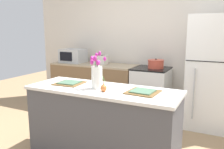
# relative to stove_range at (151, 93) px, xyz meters

# --- Properties ---
(back_wall) EXTENTS (5.20, 0.08, 2.70)m
(back_wall) POSITION_rel_stove_range_xyz_m (-0.10, 0.40, 0.90)
(back_wall) COLOR silver
(back_wall) RESTS_ON ground_plane
(kitchen_island) EXTENTS (1.80, 0.66, 0.88)m
(kitchen_island) POSITION_rel_stove_range_xyz_m (-0.10, -1.60, -0.01)
(kitchen_island) COLOR #4C4C51
(kitchen_island) RESTS_ON ground_plane
(back_counter) EXTENTS (1.68, 0.60, 0.89)m
(back_counter) POSITION_rel_stove_range_xyz_m (-1.16, 0.00, 0.00)
(back_counter) COLOR brown
(back_counter) RESTS_ON ground_plane
(stove_range) EXTENTS (0.60, 0.61, 0.89)m
(stove_range) POSITION_rel_stove_range_xyz_m (0.00, 0.00, 0.00)
(stove_range) COLOR silver
(stove_range) RESTS_ON ground_plane
(refrigerator) EXTENTS (0.68, 0.67, 1.77)m
(refrigerator) POSITION_rel_stove_range_xyz_m (0.95, 0.00, 0.44)
(refrigerator) COLOR white
(refrigerator) RESTS_ON ground_plane
(flower_vase) EXTENTS (0.18, 0.14, 0.42)m
(flower_vase) POSITION_rel_stove_range_xyz_m (-0.16, -1.63, 0.60)
(flower_vase) COLOR silver
(flower_vase) RESTS_ON kitchen_island
(pear_figurine) EXTENTS (0.07, 0.07, 0.11)m
(pear_figurine) POSITION_rel_stove_range_xyz_m (-0.01, -1.73, 0.48)
(pear_figurine) COLOR #C66B33
(pear_figurine) RESTS_ON kitchen_island
(plate_setting_left) EXTENTS (0.35, 0.35, 0.02)m
(plate_setting_left) POSITION_rel_stove_range_xyz_m (-0.58, -1.57, 0.44)
(plate_setting_left) COLOR brown
(plate_setting_left) RESTS_ON kitchen_island
(plate_setting_right) EXTENTS (0.35, 0.35, 0.02)m
(plate_setting_right) POSITION_rel_stove_range_xyz_m (0.38, -1.57, 0.44)
(plate_setting_right) COLOR brown
(plate_setting_right) RESTS_ON kitchen_island
(toaster) EXTENTS (0.28, 0.18, 0.17)m
(toaster) POSITION_rel_stove_range_xyz_m (-1.03, 0.02, 0.53)
(toaster) COLOR silver
(toaster) RESTS_ON back_counter
(cooking_pot) EXTENTS (0.28, 0.28, 0.17)m
(cooking_pot) POSITION_rel_stove_range_xyz_m (0.07, 0.01, 0.52)
(cooking_pot) COLOR #CC4C38
(cooking_pot) RESTS_ON stove_range
(microwave) EXTENTS (0.48, 0.37, 0.27)m
(microwave) POSITION_rel_stove_range_xyz_m (-1.65, -0.00, 0.58)
(microwave) COLOR #B7BABC
(microwave) RESTS_ON back_counter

